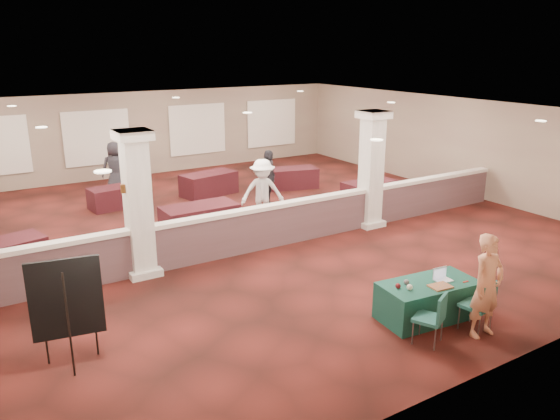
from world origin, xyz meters
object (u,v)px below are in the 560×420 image
attendee_d (115,168)px  conf_chair_main (482,302)px  easel_board (66,300)px  attendee_c (268,179)px  near_table (428,300)px  far_table_front_center (200,220)px  woman (487,286)px  far_table_front_right (369,192)px  far_table_back_right (292,178)px  far_table_front_left (3,256)px  far_table_back_center (209,184)px  conf_chair_side (434,315)px  far_table_back_left (117,197)px  attendee_b (263,192)px

attendee_d → conf_chair_main: bearing=109.2°
easel_board → attendee_c: bearing=50.6°
near_table → far_table_front_center: 6.74m
woman → far_table_front_center: (-2.03, 7.49, -0.52)m
far_table_front_right → easel_board: bearing=-154.9°
attendee_c → far_table_back_right: bearing=1.3°
attendee_d → far_table_front_right: bearing=147.7°
far_table_front_left → far_table_back_center: bearing=28.4°
far_table_front_right → far_table_back_center: 5.36m
far_table_front_left → attendee_d: attendee_d is taller
far_table_back_right → conf_chair_side: bearing=-110.4°
near_table → conf_chair_side: bearing=-125.1°
far_table_back_right → far_table_back_center: bearing=166.6°
woman → far_table_front_right: woman is taller
conf_chair_side → attendee_c: attendee_c is taller
far_table_front_center → far_table_front_right: far_table_front_center is taller
conf_chair_main → attendee_d: 13.07m
conf_chair_side → attendee_d: (-1.75, 12.63, 0.35)m
conf_chair_side → attendee_d: attendee_d is taller
far_table_back_left → attendee_c: (4.00, -2.52, 0.57)m
far_table_back_left → far_table_back_center: (3.08, -0.13, 0.04)m
easel_board → attendee_c: 9.27m
easel_board → far_table_front_center: 6.43m
easel_board → far_table_back_center: size_ratio=0.99×
far_table_back_center → far_table_front_left: bearing=-151.6°
conf_chair_main → far_table_back_center: bearing=81.7°
far_table_front_right → far_table_back_left: 7.98m
woman → far_table_front_left: size_ratio=1.06×
far_table_front_center → near_table: bearing=-75.6°
conf_chair_side → easel_board: size_ratio=0.50×
conf_chair_side → attendee_b: size_ratio=0.49×
woman → attendee_d: bearing=102.5°
conf_chair_side → attendee_c: size_ratio=0.51×
attendee_c → attendee_d: 5.47m
far_table_front_center → far_table_back_left: bearing=107.4°
easel_board → far_table_back_left: 9.07m
far_table_front_center → far_table_front_right: bearing=-0.0°
far_table_back_left → attendee_b: 4.94m
far_table_back_left → near_table: bearing=-74.5°
far_table_back_right → far_table_back_left: bearing=172.2°
far_table_front_left → far_table_back_center: size_ratio=0.95×
near_table → attendee_c: attendee_c is taller
attendee_b → attendee_c: bearing=77.6°
conf_chair_main → far_table_back_right: (2.74, 10.29, -0.21)m
far_table_back_center → far_table_front_right: bearing=-42.1°
far_table_back_center → attendee_b: (-0.05, -3.73, 0.56)m
far_table_front_center → far_table_front_right: (5.89, -0.00, -0.05)m
woman → attendee_d: size_ratio=1.03×
conf_chair_main → far_table_back_center: conf_chair_main is taller
far_table_front_right → conf_chair_side: bearing=-123.7°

